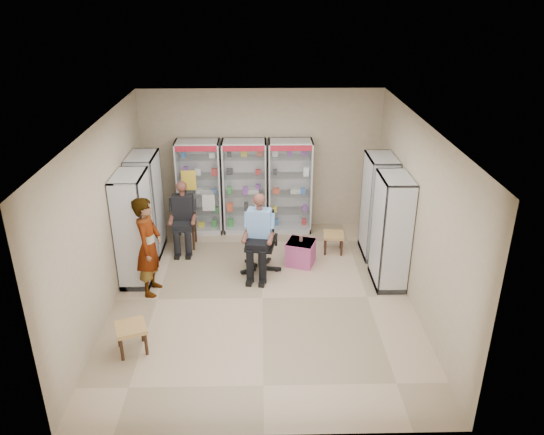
{
  "coord_description": "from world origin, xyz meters",
  "views": [
    {
      "loc": [
        -0.01,
        -7.71,
        4.93
      ],
      "look_at": [
        0.18,
        0.7,
        1.19
      ],
      "focal_mm": 35.0,
      "sensor_mm": 36.0,
      "label": 1
    }
  ],
  "objects_px": {
    "wooden_chair": "(185,225)",
    "office_chair": "(260,242)",
    "cabinet_back_mid": "(245,187)",
    "cabinet_right_near": "(391,231)",
    "cabinet_back_right": "(290,187)",
    "cabinet_right_far": "(378,207)",
    "cabinet_left_near": "(134,229)",
    "cabinet_back_left": "(200,187)",
    "woven_stool_b": "(132,338)",
    "seated_shopkeeper": "(260,236)",
    "cabinet_left_far": "(146,205)",
    "pink_trunk": "(301,253)",
    "standing_man": "(149,246)",
    "woven_stool_a": "(333,243)"
  },
  "relations": [
    {
      "from": "cabinet_back_left",
      "to": "cabinet_back_mid",
      "type": "distance_m",
      "value": 0.95
    },
    {
      "from": "pink_trunk",
      "to": "wooden_chair",
      "type": "bearing_deg",
      "value": 160.7
    },
    {
      "from": "cabinet_back_right",
      "to": "wooden_chair",
      "type": "xyz_separation_m",
      "value": [
        -2.15,
        -0.73,
        -0.53
      ]
    },
    {
      "from": "cabinet_right_far",
      "to": "office_chair",
      "type": "relative_size",
      "value": 1.74
    },
    {
      "from": "cabinet_back_right",
      "to": "standing_man",
      "type": "distance_m",
      "value": 3.52
    },
    {
      "from": "cabinet_back_right",
      "to": "woven_stool_a",
      "type": "distance_m",
      "value": 1.56
    },
    {
      "from": "cabinet_right_far",
      "to": "cabinet_right_near",
      "type": "relative_size",
      "value": 1.0
    },
    {
      "from": "cabinet_back_left",
      "to": "cabinet_right_near",
      "type": "distance_m",
      "value": 4.18
    },
    {
      "from": "cabinet_back_mid",
      "to": "office_chair",
      "type": "bearing_deg",
      "value": -79.93
    },
    {
      "from": "cabinet_back_left",
      "to": "cabinet_right_far",
      "type": "relative_size",
      "value": 1.0
    },
    {
      "from": "woven_stool_b",
      "to": "wooden_chair",
      "type": "bearing_deg",
      "value": 84.06
    },
    {
      "from": "cabinet_left_far",
      "to": "seated_shopkeeper",
      "type": "xyz_separation_m",
      "value": [
        2.19,
        -0.88,
        -0.27
      ]
    },
    {
      "from": "cabinet_back_left",
      "to": "woven_stool_b",
      "type": "bearing_deg",
      "value": -98.34
    },
    {
      "from": "cabinet_back_right",
      "to": "office_chair",
      "type": "xyz_separation_m",
      "value": [
        -0.64,
        -1.76,
        -0.43
      ]
    },
    {
      "from": "cabinet_back_right",
      "to": "cabinet_right_near",
      "type": "distance_m",
      "value": 2.76
    },
    {
      "from": "cabinet_back_mid",
      "to": "wooden_chair",
      "type": "height_order",
      "value": "cabinet_back_mid"
    },
    {
      "from": "cabinet_right_near",
      "to": "woven_stool_b",
      "type": "relative_size",
      "value": 4.68
    },
    {
      "from": "pink_trunk",
      "to": "cabinet_right_far",
      "type": "bearing_deg",
      "value": 14.97
    },
    {
      "from": "cabinet_left_far",
      "to": "standing_man",
      "type": "relative_size",
      "value": 1.14
    },
    {
      "from": "cabinet_right_far",
      "to": "office_chair",
      "type": "height_order",
      "value": "cabinet_right_far"
    },
    {
      "from": "cabinet_back_mid",
      "to": "cabinet_right_near",
      "type": "distance_m",
      "value": 3.41
    },
    {
      "from": "cabinet_back_mid",
      "to": "cabinet_right_near",
      "type": "height_order",
      "value": "same"
    },
    {
      "from": "cabinet_left_near",
      "to": "office_chair",
      "type": "bearing_deg",
      "value": 97.06
    },
    {
      "from": "wooden_chair",
      "to": "woven_stool_b",
      "type": "distance_m",
      "value": 3.39
    },
    {
      "from": "cabinet_left_near",
      "to": "seated_shopkeeper",
      "type": "height_order",
      "value": "cabinet_left_near"
    },
    {
      "from": "cabinet_right_far",
      "to": "cabinet_left_near",
      "type": "bearing_deg",
      "value": 101.41
    },
    {
      "from": "cabinet_right_near",
      "to": "cabinet_left_near",
      "type": "distance_m",
      "value": 4.46
    },
    {
      "from": "cabinet_left_far",
      "to": "wooden_chair",
      "type": "relative_size",
      "value": 2.13
    },
    {
      "from": "cabinet_right_far",
      "to": "standing_man",
      "type": "relative_size",
      "value": 1.14
    },
    {
      "from": "standing_man",
      "to": "cabinet_back_left",
      "type": "bearing_deg",
      "value": -8.57
    },
    {
      "from": "cabinet_back_left",
      "to": "standing_man",
      "type": "height_order",
      "value": "cabinet_back_left"
    },
    {
      "from": "cabinet_back_mid",
      "to": "woven_stool_a",
      "type": "distance_m",
      "value": 2.21
    },
    {
      "from": "cabinet_back_mid",
      "to": "cabinet_back_right",
      "type": "bearing_deg",
      "value": 0.0
    },
    {
      "from": "cabinet_back_left",
      "to": "seated_shopkeeper",
      "type": "bearing_deg",
      "value": -55.09
    },
    {
      "from": "cabinet_back_left",
      "to": "cabinet_left_far",
      "type": "relative_size",
      "value": 1.0
    },
    {
      "from": "cabinet_back_mid",
      "to": "seated_shopkeeper",
      "type": "xyz_separation_m",
      "value": [
        0.31,
        -1.81,
        -0.27
      ]
    },
    {
      "from": "cabinet_right_far",
      "to": "wooden_chair",
      "type": "relative_size",
      "value": 2.13
    },
    {
      "from": "cabinet_back_mid",
      "to": "seated_shopkeeper",
      "type": "distance_m",
      "value": 1.86
    },
    {
      "from": "wooden_chair",
      "to": "office_chair",
      "type": "height_order",
      "value": "office_chair"
    },
    {
      "from": "office_chair",
      "to": "pink_trunk",
      "type": "distance_m",
      "value": 0.87
    },
    {
      "from": "cabinet_right_far",
      "to": "seated_shopkeeper",
      "type": "xyz_separation_m",
      "value": [
        -2.27,
        -0.68,
        -0.27
      ]
    },
    {
      "from": "cabinet_back_left",
      "to": "cabinet_back_mid",
      "type": "relative_size",
      "value": 1.0
    },
    {
      "from": "cabinet_right_near",
      "to": "seated_shopkeeper",
      "type": "height_order",
      "value": "cabinet_right_near"
    },
    {
      "from": "cabinet_right_far",
      "to": "standing_man",
      "type": "xyz_separation_m",
      "value": [
        -4.14,
        -1.34,
        -0.12
      ]
    },
    {
      "from": "cabinet_back_mid",
      "to": "seated_shopkeeper",
      "type": "bearing_deg",
      "value": -80.2
    },
    {
      "from": "cabinet_right_near",
      "to": "wooden_chair",
      "type": "bearing_deg",
      "value": 68.36
    },
    {
      "from": "cabinet_left_near",
      "to": "cabinet_back_right",
      "type": "bearing_deg",
      "value": 125.65
    },
    {
      "from": "seated_shopkeeper",
      "to": "woven_stool_b",
      "type": "height_order",
      "value": "seated_shopkeeper"
    },
    {
      "from": "cabinet_back_left",
      "to": "wooden_chair",
      "type": "height_order",
      "value": "cabinet_back_left"
    },
    {
      "from": "woven_stool_b",
      "to": "pink_trunk",
      "type": "bearing_deg",
      "value": 44.19
    }
  ]
}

